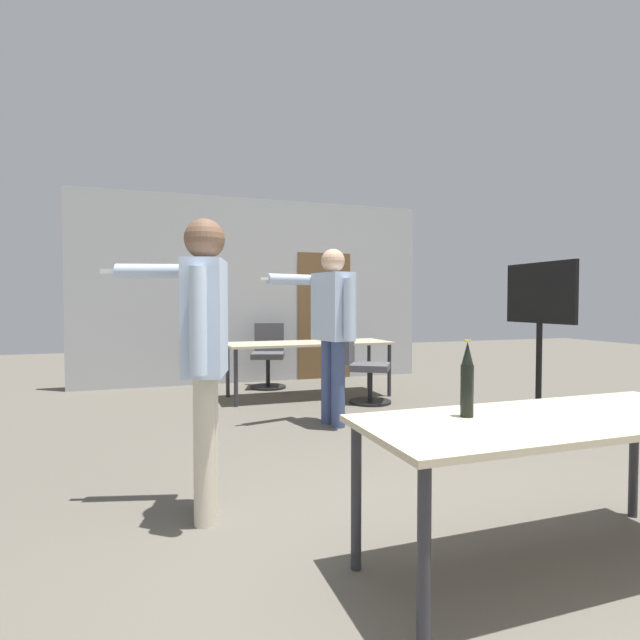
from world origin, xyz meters
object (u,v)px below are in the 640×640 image
Objects in this scene: office_chair_far_right at (268,357)px; person_right_polo at (203,336)px; office_chair_side_rolled at (364,369)px; tv_screen at (540,326)px; beer_bottle at (467,381)px; person_left_plaid at (332,319)px.

person_right_polo is at bearing 89.70° from office_chair_far_right.
office_chair_side_rolled is (2.23, 2.74, -0.64)m from person_right_polo.
person_right_polo is at bearing -71.21° from tv_screen.
beer_bottle reaches higher than office_chair_far_right.
office_chair_far_right is at bearing -144.74° from tv_screen.
person_right_polo reaches higher than office_chair_far_right.
person_left_plaid reaches higher than office_chair_far_right.
beer_bottle is at bearing 14.68° from office_chair_side_rolled.
person_left_plaid is 1.03× the size of person_right_polo.
person_left_plaid reaches higher than tv_screen.
person_right_polo reaches higher than beer_bottle.
office_chair_side_rolled is 3.90m from beer_bottle.
tv_screen is at bearing -119.63° from person_left_plaid.
office_chair_far_right is (-2.15, 3.04, -0.56)m from tv_screen.
person_right_polo is at bearing 128.00° from person_left_plaid.
tv_screen reaches higher than beer_bottle.
office_chair_side_rolled is at bearing -52.94° from person_left_plaid.
tv_screen is 3.76m from office_chair_far_right.
office_chair_side_rolled is at bearing -24.28° from person_right_polo.
office_chair_side_rolled is 0.97× the size of office_chair_far_right.
tv_screen is 0.96× the size of person_right_polo.
person_left_plaid is 1.91× the size of office_chair_far_right.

